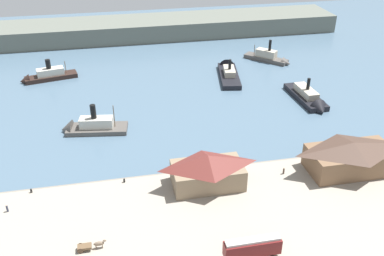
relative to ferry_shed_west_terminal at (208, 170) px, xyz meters
The scene contains 17 objects.
ground_plane 11.40m from the ferry_shed_west_terminal, 95.10° to the left, with size 320.00×320.00×0.00m, color slate.
quay_promenade 12.84m from the ferry_shed_west_terminal, 94.31° to the right, with size 110.00×36.00×1.20m, color #9E9384.
seawall_edge 8.08m from the ferry_shed_west_terminal, 97.91° to the left, with size 110.00×0.80×1.00m, color gray.
ferry_shed_west_terminal is the anchor object (origin of this frame).
ferry_shed_east_terminal 35.19m from the ferry_shed_west_terminal, ahead, with size 20.76×10.84×7.74m.
street_tram 23.70m from the ferry_shed_west_terminal, 83.02° to the right, with size 10.72×2.53×4.48m.
horse_cart 30.90m from the ferry_shed_west_terminal, 149.93° to the right, with size 5.54×1.59×1.87m.
pedestrian_near_east_shed 44.03m from the ferry_shed_west_terminal, behind, with size 0.43×0.43×1.75m.
pedestrian_walking_east 19.25m from the ferry_shed_west_terminal, ahead, with size 0.42×0.42×1.70m.
mooring_post_west 40.24m from the ferry_shed_west_terminal, behind, with size 0.44×0.44×0.90m, color black.
mooring_post_east 19.81m from the ferry_shed_west_terminal, 165.76° to the left, with size 0.44×0.44×0.90m, color black.
ferry_moored_west 70.93m from the ferry_shed_west_terminal, 70.33° to the left, with size 10.37×25.21×9.50m.
ferry_approaching_east 88.41m from the ferry_shed_west_terminal, 60.05° to the left, with size 16.71×17.00×10.15m.
ferry_near_quay 86.46m from the ferry_shed_west_terminal, 119.82° to the left, with size 20.65×9.05×9.13m.
ferry_outer_harbor 57.61m from the ferry_shed_west_terminal, 41.27° to the left, with size 7.28×22.34×9.80m.
ferry_mid_harbor 43.22m from the ferry_shed_west_terminal, 129.44° to the left, with size 19.48×8.92×10.59m.
far_headland 120.08m from the ferry_shed_west_terminal, 90.43° to the left, with size 180.00×24.00×8.00m, color #60665B.
Camera 1 is at (-18.72, -88.04, 61.47)m, focal length 40.10 mm.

